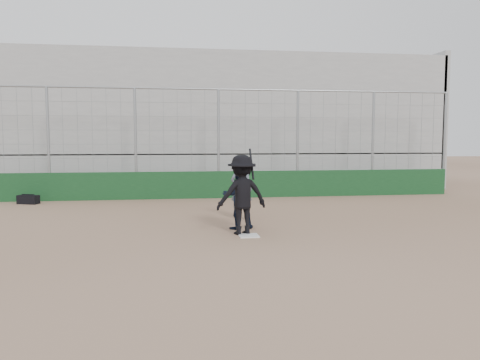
{
  "coord_description": "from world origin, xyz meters",
  "views": [
    {
      "loc": [
        -1.66,
        -10.24,
        2.18
      ],
      "look_at": [
        0.0,
        1.4,
        1.15
      ],
      "focal_mm": 35.0,
      "sensor_mm": 36.0,
      "label": 1
    }
  ],
  "objects": [
    {
      "name": "ground",
      "position": [
        0.0,
        0.0,
        0.0
      ],
      "size": [
        90.0,
        90.0,
        0.0
      ],
      "primitive_type": "plane",
      "color": "brown",
      "rests_on": "ground"
    },
    {
      "name": "home_plate",
      "position": [
        0.0,
        0.0,
        0.01
      ],
      "size": [
        0.44,
        0.44,
        0.02
      ],
      "primitive_type": "cube",
      "color": "white",
      "rests_on": "ground"
    },
    {
      "name": "backstop",
      "position": [
        0.0,
        7.0,
        0.96
      ],
      "size": [
        18.1,
        0.25,
        4.04
      ],
      "color": "#123A1B",
      "rests_on": "ground"
    },
    {
      "name": "bleachers",
      "position": [
        0.0,
        11.95,
        2.92
      ],
      "size": [
        20.25,
        6.7,
        6.98
      ],
      "color": "#999999",
      "rests_on": "ground"
    },
    {
      "name": "batter_at_plate",
      "position": [
        -0.12,
        0.26,
        0.91
      ],
      "size": [
        1.29,
        0.91,
        1.97
      ],
      "color": "black",
      "rests_on": "ground"
    },
    {
      "name": "catcher_crouched",
      "position": [
        -0.12,
        0.88,
        0.55
      ],
      "size": [
        0.91,
        0.78,
        1.11
      ],
      "color": "black",
      "rests_on": "ground"
    },
    {
      "name": "umpire",
      "position": [
        0.16,
        2.27,
        0.73
      ],
      "size": [
        0.7,
        0.59,
        1.47
      ],
      "primitive_type": "imported",
      "rotation": [
        0.0,
        0.0,
        2.75
      ],
      "color": "#515A67",
      "rests_on": "ground"
    },
    {
      "name": "equipment_bag",
      "position": [
        -6.53,
        6.25,
        0.15
      ],
      "size": [
        0.76,
        0.52,
        0.34
      ],
      "color": "black",
      "rests_on": "ground"
    }
  ]
}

